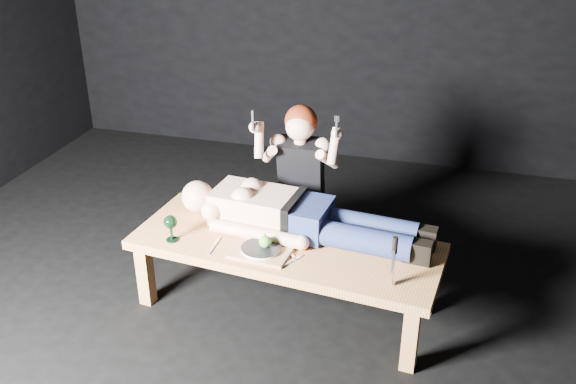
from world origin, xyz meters
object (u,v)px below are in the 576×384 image
object	(u,v)px
lying_man	(303,213)
kneeling_woman	(303,180)
table	(286,275)
serving_tray	(261,252)
goblet	(171,228)
carving_knife	(394,261)

from	to	relation	value
lying_man	kneeling_woman	distance (m)	0.48
table	kneeling_woman	size ratio (longest dim) A/B	1.57
table	lying_man	xyz separation A→B (m)	(0.07, 0.14, 0.35)
kneeling_woman	serving_tray	xyz separation A→B (m)	(-0.05, -0.75, -0.11)
table	goblet	xyz separation A→B (m)	(-0.64, -0.16, 0.31)
kneeling_woman	serving_tray	world-z (taller)	kneeling_woman
lying_man	serving_tray	bearing A→B (deg)	-114.30
lying_man	kneeling_woman	xyz separation A→B (m)	(-0.12, 0.46, -0.01)
table	carving_knife	distance (m)	0.78
kneeling_woman	goblet	distance (m)	0.96
serving_tray	goblet	size ratio (longest dim) A/B	2.03
lying_man	carving_knife	bearing A→B (deg)	-29.29
goblet	carving_knife	xyz separation A→B (m)	(1.28, -0.10, 0.06)
serving_tray	carving_knife	bearing A→B (deg)	-8.39
table	carving_knife	world-z (taller)	carving_knife
kneeling_woman	goblet	bearing A→B (deg)	-131.02
goblet	kneeling_woman	bearing A→B (deg)	52.48
table	lying_man	world-z (taller)	lying_man
lying_man	table	bearing A→B (deg)	-109.41
kneeling_woman	carving_knife	size ratio (longest dim) A/B	3.98
lying_man	serving_tray	world-z (taller)	lying_man
serving_tray	carving_knife	world-z (taller)	carving_knife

